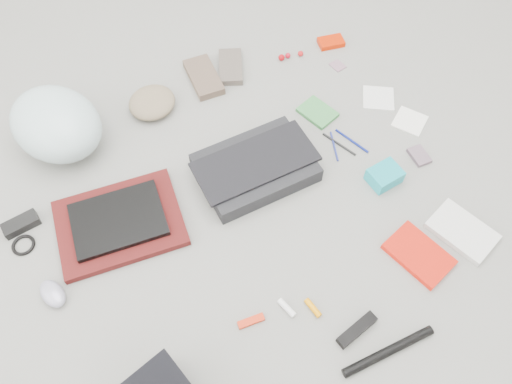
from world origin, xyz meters
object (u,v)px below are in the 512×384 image
accordion_wallet (385,176)px  messenger_bag (255,168)px  bike_helmet (56,124)px  book_red (419,254)px  laptop (118,220)px

accordion_wallet → messenger_bag: bearing=144.3°
bike_helmet → accordion_wallet: size_ratio=3.28×
messenger_bag → book_red: messenger_bag is taller
bike_helmet → book_red: size_ratio=1.76×
laptop → book_red: 1.00m
laptop → accordion_wallet: 0.93m
laptop → bike_helmet: 0.44m
messenger_bag → book_red: bearing=-58.9°
book_red → accordion_wallet: 0.31m
book_red → laptop: bearing=130.9°
bike_helmet → messenger_bag: bearing=-61.8°
messenger_bag → accordion_wallet: 0.46m
laptop → book_red: (0.82, -0.58, -0.03)m
accordion_wallet → bike_helmet: bearing=140.0°
bike_helmet → accordion_wallet: (0.95, -0.71, -0.08)m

